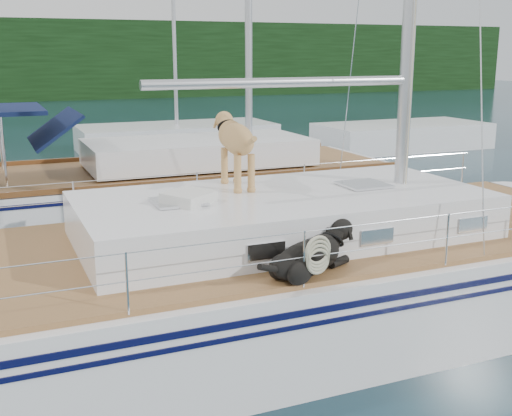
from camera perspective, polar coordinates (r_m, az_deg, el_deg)
name	(u,v)px	position (r m, az deg, el deg)	size (l,w,h in m)	color
ground	(227,334)	(8.51, -2.62, -11.14)	(120.00, 120.00, 0.00)	black
tree_line	(15,60)	(52.32, -20.61, 12.21)	(90.00, 3.00, 6.00)	black
shore_bank	(17,92)	(53.60, -20.46, 9.66)	(92.00, 1.00, 1.20)	#595147
main_sailboat	(233,284)	(8.28, -2.06, -6.76)	(12.00, 3.91, 14.01)	white
neighbor_sailboat	(151,192)	(14.03, -9.30, 1.38)	(11.00, 3.50, 13.30)	white
bg_boat_center	(177,138)	(24.39, -7.03, 6.23)	(7.20, 3.00, 11.65)	white
bg_boat_east	(402,136)	(25.20, 12.84, 6.24)	(6.40, 3.00, 11.65)	white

